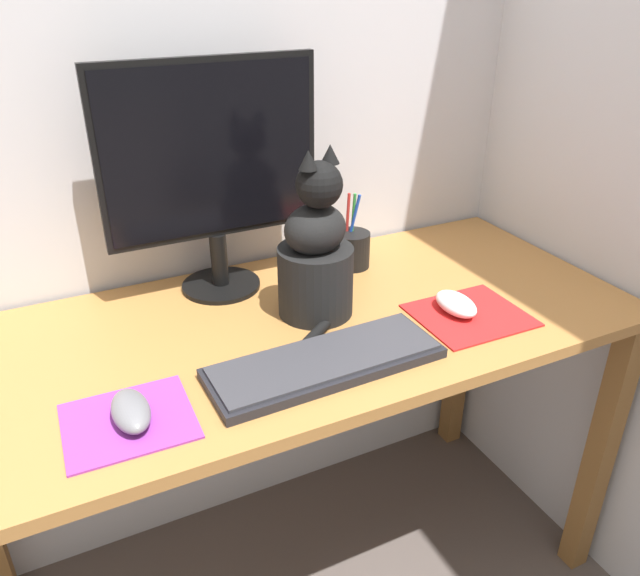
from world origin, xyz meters
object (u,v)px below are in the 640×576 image
(monitor, at_px, (212,167))
(computer_mouse_right, at_px, (456,304))
(keyboard, at_px, (325,362))
(pen_cup, at_px, (352,249))
(computer_mouse_left, at_px, (131,411))
(cat, at_px, (316,255))

(monitor, bearing_deg, computer_mouse_right, -39.35)
(monitor, bearing_deg, keyboard, -79.75)
(computer_mouse_right, height_order, pen_cup, pen_cup)
(monitor, distance_m, computer_mouse_left, 0.52)
(monitor, xyz_separation_m, keyboard, (0.07, -0.37, -0.26))
(keyboard, bearing_deg, computer_mouse_right, 8.25)
(keyboard, bearing_deg, pen_cup, 53.60)
(cat, bearing_deg, computer_mouse_left, -173.01)
(monitor, relative_size, computer_mouse_left, 4.34)
(computer_mouse_right, xyz_separation_m, pen_cup, (-0.08, 0.29, 0.02))
(monitor, xyz_separation_m, pen_cup, (0.31, -0.03, -0.23))
(computer_mouse_left, xyz_separation_m, cat, (0.41, 0.18, 0.11))
(cat, bearing_deg, computer_mouse_right, -44.53)
(monitor, bearing_deg, pen_cup, -5.48)
(cat, bearing_deg, keyboard, -128.57)
(monitor, height_order, computer_mouse_left, monitor)
(computer_mouse_right, distance_m, pen_cup, 0.30)
(keyboard, relative_size, computer_mouse_left, 3.81)
(monitor, relative_size, keyboard, 1.14)
(keyboard, height_order, pen_cup, pen_cup)
(monitor, height_order, pen_cup, monitor)
(keyboard, xyz_separation_m, computer_mouse_right, (0.32, 0.05, 0.01))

